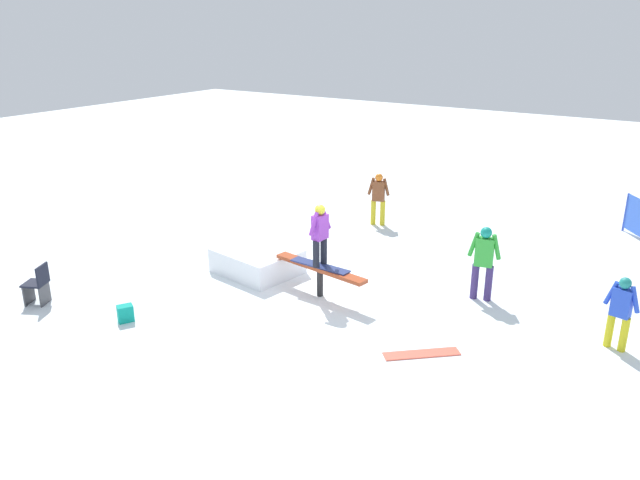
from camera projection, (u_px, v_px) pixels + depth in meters
ground_plane at (320, 296)px, 13.58m from camera, size 60.00×60.00×0.00m
rail_feature at (320, 271)px, 13.38m from camera, size 2.41×0.66×0.69m
snow_kicker_ramp at (257, 261)px, 14.74m from camera, size 2.02×1.77×0.57m
main_rider_on_rail at (320, 236)px, 13.12m from camera, size 1.44×0.73×1.38m
bystander_blue at (621, 309)px, 11.16m from camera, size 0.64×0.27×1.40m
bystander_green at (484, 259)px, 13.11m from camera, size 0.70×0.30×1.63m
bystander_brown at (378, 196)px, 17.94m from camera, size 0.64×0.32×1.53m
loose_snowboard_coral at (422, 354)px, 11.21m from camera, size 1.23×1.13×0.02m
folding_chair at (38, 285)px, 13.07m from camera, size 0.59×0.59×0.88m
backpack_on_snow at (125, 313)px, 12.38m from camera, size 0.34×0.37×0.34m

